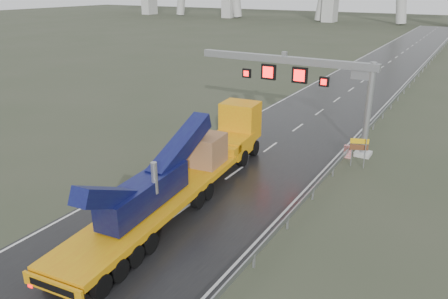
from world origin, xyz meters
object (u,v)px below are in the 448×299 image
Objects in this scene: heavy_haul_truck at (195,162)px; striped_barrier at (348,152)px; sign_gantry at (308,77)px; exit_sign_pair at (359,147)px.

heavy_haul_truck reaches higher than striped_barrier.
sign_gantry is 6.52m from striped_barrier.
sign_gantry reaches higher than heavy_haul_truck.
sign_gantry is 6.90m from exit_sign_pair.
heavy_haul_truck is (-3.06, -11.45, -3.73)m from sign_gantry.
striped_barrier is at bearing -15.03° from sign_gantry.
sign_gantry is at bearing 69.46° from heavy_haul_truck.
heavy_haul_truck is at bearing -104.96° from sign_gantry.
sign_gantry is 15.07× the size of striped_barrier.
heavy_haul_truck is 12.07m from exit_sign_pair.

